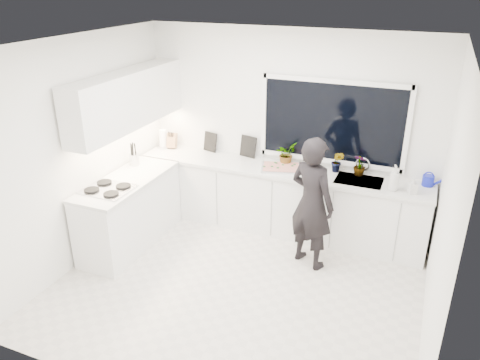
% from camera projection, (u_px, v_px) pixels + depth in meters
% --- Properties ---
extents(floor, '(4.00, 3.50, 0.02)m').
position_uv_depth(floor, '(237.00, 287.00, 5.39)').
color(floor, beige).
rests_on(floor, ground).
extents(wall_back, '(4.00, 0.02, 2.70)m').
position_uv_depth(wall_back, '(288.00, 131.00, 6.33)').
color(wall_back, white).
rests_on(wall_back, ground).
extents(wall_left, '(0.02, 3.50, 2.70)m').
position_uv_depth(wall_left, '(82.00, 153.00, 5.55)').
color(wall_left, white).
rests_on(wall_left, ground).
extents(wall_right, '(0.02, 3.50, 2.70)m').
position_uv_depth(wall_right, '(446.00, 214.00, 4.14)').
color(wall_right, white).
rests_on(wall_right, ground).
extents(ceiling, '(4.00, 3.50, 0.02)m').
position_uv_depth(ceiling, '(237.00, 43.00, 4.30)').
color(ceiling, white).
rests_on(ceiling, wall_back).
extents(window, '(1.80, 0.02, 1.00)m').
position_uv_depth(window, '(332.00, 122.00, 6.01)').
color(window, black).
rests_on(window, wall_back).
extents(base_cabinets_back, '(3.92, 0.58, 0.88)m').
position_uv_depth(base_cabinets_back, '(278.00, 200.00, 6.44)').
color(base_cabinets_back, white).
rests_on(base_cabinets_back, floor).
extents(base_cabinets_left, '(0.58, 1.60, 0.88)m').
position_uv_depth(base_cabinets_left, '(130.00, 213.00, 6.10)').
color(base_cabinets_left, white).
rests_on(base_cabinets_left, floor).
extents(countertop_back, '(3.94, 0.62, 0.04)m').
position_uv_depth(countertop_back, '(279.00, 170.00, 6.24)').
color(countertop_back, silver).
rests_on(countertop_back, base_cabinets_back).
extents(countertop_left, '(0.62, 1.60, 0.04)m').
position_uv_depth(countertop_left, '(127.00, 181.00, 5.91)').
color(countertop_left, silver).
rests_on(countertop_left, base_cabinets_left).
extents(upper_cabinets, '(0.34, 2.10, 0.70)m').
position_uv_depth(upper_cabinets, '(128.00, 100.00, 5.86)').
color(upper_cabinets, white).
rests_on(upper_cabinets, wall_left).
extents(sink, '(0.58, 0.42, 0.14)m').
position_uv_depth(sink, '(359.00, 184.00, 5.89)').
color(sink, silver).
rests_on(sink, countertop_back).
extents(faucet, '(0.03, 0.03, 0.22)m').
position_uv_depth(faucet, '(362.00, 167.00, 6.00)').
color(faucet, silver).
rests_on(faucet, countertop_back).
extents(stovetop, '(0.56, 0.48, 0.03)m').
position_uv_depth(stovetop, '(108.00, 189.00, 5.61)').
color(stovetop, black).
rests_on(stovetop, countertop_left).
extents(person, '(0.71, 0.60, 1.64)m').
position_uv_depth(person, '(312.00, 203.00, 5.51)').
color(person, black).
rests_on(person, floor).
extents(pizza_tray, '(0.59, 0.50, 0.03)m').
position_uv_depth(pizza_tray, '(281.00, 168.00, 6.20)').
color(pizza_tray, silver).
rests_on(pizza_tray, countertop_back).
extents(pizza, '(0.54, 0.45, 0.01)m').
position_uv_depth(pizza, '(281.00, 167.00, 6.19)').
color(pizza, red).
rests_on(pizza, pizza_tray).
extents(watering_can, '(0.15, 0.15, 0.13)m').
position_uv_depth(watering_can, '(428.00, 181.00, 5.70)').
color(watering_can, '#121BAD').
rests_on(watering_can, countertop_back).
extents(paper_towel_roll, '(0.13, 0.13, 0.26)m').
position_uv_depth(paper_towel_roll, '(163.00, 139.00, 6.93)').
color(paper_towel_roll, white).
rests_on(paper_towel_roll, countertop_back).
extents(knife_block, '(0.14, 0.12, 0.22)m').
position_uv_depth(knife_block, '(172.00, 141.00, 6.92)').
color(knife_block, olive).
rests_on(knife_block, countertop_back).
extents(utensil_crock, '(0.15, 0.15, 0.16)m').
position_uv_depth(utensil_crock, '(134.00, 159.00, 6.31)').
color(utensil_crock, '#ABABAF').
rests_on(utensil_crock, countertop_left).
extents(picture_frame_large, '(0.22, 0.08, 0.28)m').
position_uv_depth(picture_frame_large, '(210.00, 142.00, 6.79)').
color(picture_frame_large, black).
rests_on(picture_frame_large, countertop_back).
extents(picture_frame_small, '(0.25, 0.08, 0.30)m').
position_uv_depth(picture_frame_small, '(248.00, 147.00, 6.58)').
color(picture_frame_small, black).
rests_on(picture_frame_small, countertop_back).
extents(herb_plants, '(1.22, 0.32, 0.30)m').
position_uv_depth(herb_plants, '(309.00, 157.00, 6.19)').
color(herb_plants, '#26662D').
rests_on(herb_plants, countertop_back).
extents(soap_bottles, '(0.35, 0.15, 0.31)m').
position_uv_depth(soap_bottles, '(399.00, 180.00, 5.52)').
color(soap_bottles, '#D8BF66').
rests_on(soap_bottles, countertop_back).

